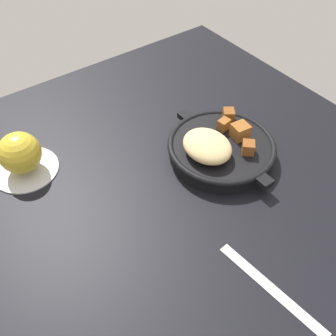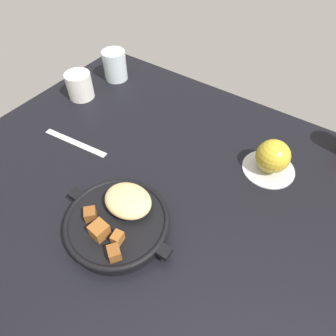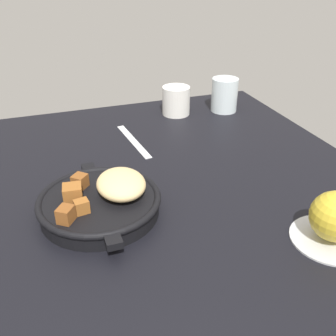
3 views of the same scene
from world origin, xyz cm
name	(u,v)px [view 1 (image 1 of 3)]	position (x,y,z in cm)	size (l,w,h in cm)	color
ground_plane	(183,196)	(0.00, 0.00, -1.20)	(94.79, 87.25, 2.40)	black
cast_iron_skillet	(220,148)	(3.04, -11.14, 2.41)	(25.21, 20.94, 6.74)	black
saucer_plate	(26,169)	(21.95, 20.81, 0.30)	(12.31, 12.31, 0.60)	#B7BABF
red_apple	(20,153)	(21.95, 20.81, 4.50)	(7.80, 7.80, 7.80)	gold
butter_knife	(271,288)	(-22.52, 1.01, 0.18)	(19.14, 1.60, 0.36)	silver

